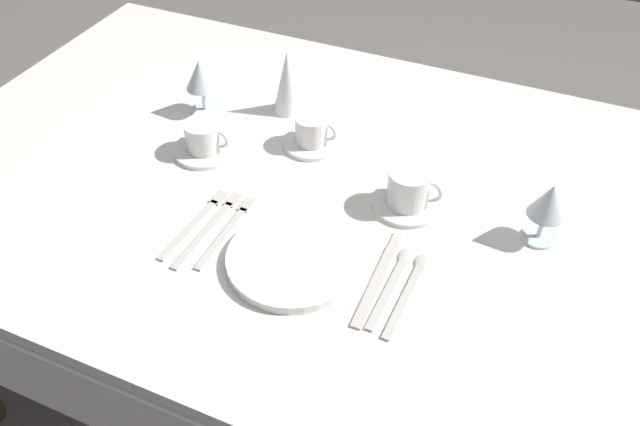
% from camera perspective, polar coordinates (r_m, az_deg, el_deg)
% --- Properties ---
extents(ground_plane, '(6.00, 6.00, 0.00)m').
position_cam_1_polar(ground_plane, '(1.89, 0.66, -14.99)').
color(ground_plane, slate).
extents(dining_table, '(1.80, 1.11, 0.74)m').
position_cam_1_polar(dining_table, '(1.38, 0.87, -0.20)').
color(dining_table, silver).
rests_on(dining_table, ground).
extents(dinner_plate, '(0.24, 0.24, 0.02)m').
position_cam_1_polar(dinner_plate, '(1.17, -2.36, -4.06)').
color(dinner_plate, white).
rests_on(dinner_plate, dining_table).
extents(fork_outer, '(0.02, 0.21, 0.00)m').
position_cam_1_polar(fork_outer, '(1.24, -8.06, -1.39)').
color(fork_outer, beige).
rests_on(fork_outer, dining_table).
extents(fork_inner, '(0.02, 0.23, 0.00)m').
position_cam_1_polar(fork_inner, '(1.25, -9.61, -1.11)').
color(fork_inner, beige).
rests_on(fork_inner, dining_table).
extents(fork_salad, '(0.03, 0.21, 0.00)m').
position_cam_1_polar(fork_salad, '(1.27, -10.79, -0.68)').
color(fork_salad, beige).
rests_on(fork_salad, dining_table).
extents(dinner_knife, '(0.02, 0.24, 0.00)m').
position_cam_1_polar(dinner_knife, '(1.15, 5.08, -5.85)').
color(dinner_knife, beige).
rests_on(dinner_knife, dining_table).
extents(spoon_soup, '(0.03, 0.20, 0.01)m').
position_cam_1_polar(spoon_soup, '(1.15, 6.65, -5.63)').
color(spoon_soup, beige).
rests_on(spoon_soup, dining_table).
extents(spoon_dessert, '(0.03, 0.21, 0.01)m').
position_cam_1_polar(spoon_dessert, '(1.14, 8.09, -6.22)').
color(spoon_dessert, beige).
rests_on(spoon_dessert, dining_table).
extents(saucer_left, '(0.14, 0.14, 0.01)m').
position_cam_1_polar(saucer_left, '(1.44, -9.95, 5.66)').
color(saucer_left, white).
rests_on(saucer_left, dining_table).
extents(coffee_cup_left, '(0.10, 0.08, 0.06)m').
position_cam_1_polar(coffee_cup_left, '(1.42, -10.06, 6.83)').
color(coffee_cup_left, white).
rests_on(coffee_cup_left, saucer_left).
extents(saucer_right, '(0.13, 0.13, 0.01)m').
position_cam_1_polar(saucer_right, '(1.44, -0.70, 6.22)').
color(saucer_right, white).
rests_on(saucer_right, dining_table).
extents(coffee_cup_right, '(0.10, 0.07, 0.06)m').
position_cam_1_polar(coffee_cup_right, '(1.41, -0.65, 7.40)').
color(coffee_cup_right, white).
rests_on(coffee_cup_right, saucer_right).
extents(saucer_far, '(0.14, 0.14, 0.01)m').
position_cam_1_polar(saucer_far, '(1.29, 7.68, 0.83)').
color(saucer_far, white).
rests_on(saucer_far, dining_table).
extents(coffee_cup_far, '(0.11, 0.08, 0.07)m').
position_cam_1_polar(coffee_cup_far, '(1.26, 7.93, 2.25)').
color(coffee_cup_far, white).
rests_on(coffee_cup_far, saucer_far).
extents(wine_glass_centre, '(0.07, 0.07, 0.13)m').
position_cam_1_polar(wine_glass_centre, '(1.22, 19.55, 0.83)').
color(wine_glass_centre, silver).
rests_on(wine_glass_centre, dining_table).
extents(wine_glass_left, '(0.07, 0.07, 0.13)m').
position_cam_1_polar(wine_glass_left, '(1.52, -10.48, 11.71)').
color(wine_glass_left, silver).
rests_on(wine_glass_left, dining_table).
extents(napkin_folded, '(0.07, 0.07, 0.15)m').
position_cam_1_polar(napkin_folded, '(1.51, -2.85, 11.49)').
color(napkin_folded, white).
rests_on(napkin_folded, dining_table).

